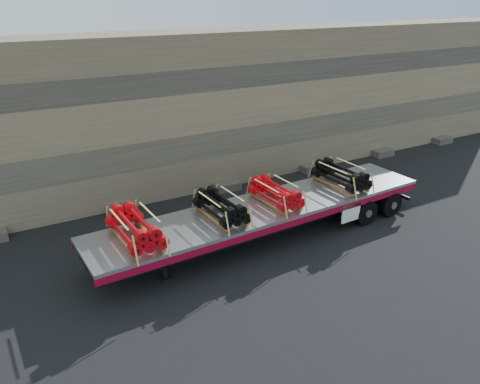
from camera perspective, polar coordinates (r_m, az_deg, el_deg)
The scene contains 7 objects.
ground at distance 17.42m, azimuth -0.08°, elevation -6.21°, with size 120.00×120.00×0.00m, color black.
rock_wall at distance 21.67m, azimuth -8.71°, elevation 9.44°, with size 44.00×3.00×7.00m, color #7A6B54.
trailer at distance 17.48m, azimuth 3.15°, elevation -3.65°, with size 13.41×2.58×1.34m, color #B0B2B8, non-canonical shape.
bundle_front at distance 14.96m, azimuth -12.61°, elevation -4.38°, with size 1.20×2.40×0.85m, color red, non-canonical shape.
bundle_midfront at distance 16.09m, azimuth -2.32°, elevation -1.91°, with size 1.10×2.20×0.78m, color black, non-canonical shape.
bundle_midrear at distance 17.26m, azimuth 4.38°, elevation -0.19°, with size 1.07×2.15×0.76m, color red, non-canonical shape.
bundle_rear at distance 19.21m, azimuth 12.19°, elevation 1.92°, with size 1.16×2.32×0.82m, color black, non-canonical shape.
Camera 1 is at (-7.48, -13.20, 8.54)m, focal length 35.00 mm.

